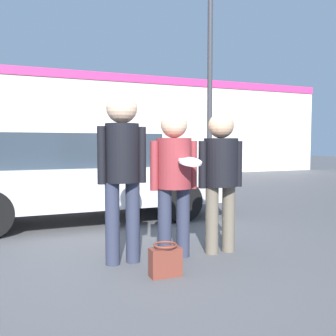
# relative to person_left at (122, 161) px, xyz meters

# --- Properties ---
(ground_plane) EXTENTS (56.00, 56.00, 0.00)m
(ground_plane) POSITION_rel_person_left_xyz_m (0.19, -0.10, -1.08)
(ground_plane) COLOR #4C4C4F
(storefront_building) EXTENTS (24.00, 0.22, 3.93)m
(storefront_building) POSITION_rel_person_left_xyz_m (0.19, 10.36, 0.92)
(storefront_building) COLOR silver
(storefront_building) RESTS_ON ground
(person_left) EXTENTS (0.52, 0.35, 1.79)m
(person_left) POSITION_rel_person_left_xyz_m (0.00, 0.00, 0.00)
(person_left) COLOR #2D3347
(person_left) RESTS_ON ground
(person_middle_with_frisbee) EXTENTS (0.55, 0.57, 1.61)m
(person_middle_with_frisbee) POSITION_rel_person_left_xyz_m (0.58, -0.03, -0.12)
(person_middle_with_frisbee) COLOR #2D3347
(person_middle_with_frisbee) RESTS_ON ground
(person_right) EXTENTS (0.56, 0.39, 1.61)m
(person_right) POSITION_rel_person_left_xyz_m (1.15, -0.04, -0.12)
(person_right) COLOR #665B4C
(person_right) RESTS_ON ground
(parked_car_near) EXTENTS (4.55, 1.84, 1.42)m
(parked_car_near) POSITION_rel_person_left_xyz_m (0.01, 2.49, -0.36)
(parked_car_near) COLOR silver
(parked_car_near) RESTS_ON ground
(street_lamp) EXTENTS (1.47, 0.35, 5.57)m
(street_lamp) POSITION_rel_person_left_xyz_m (3.52, 4.05, 2.38)
(street_lamp) COLOR #38383D
(street_lamp) RESTS_ON ground
(handbag) EXTENTS (0.30, 0.23, 0.31)m
(handbag) POSITION_rel_person_left_xyz_m (0.27, -0.54, -0.93)
(handbag) COLOR brown
(handbag) RESTS_ON ground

